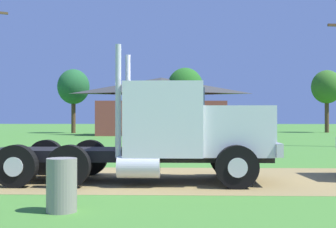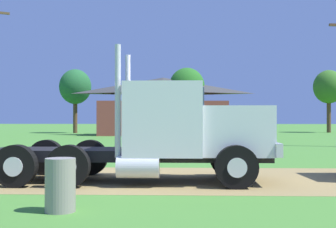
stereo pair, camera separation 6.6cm
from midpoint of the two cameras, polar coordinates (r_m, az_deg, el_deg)
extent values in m
plane|color=#458030|center=(12.52, -3.39, -7.95)|extent=(200.00, 200.00, 0.00)
cube|color=olive|center=(12.52, -3.39, -7.93)|extent=(120.00, 5.30, 0.01)
cube|color=black|center=(11.97, -4.55, -4.97)|extent=(7.10, 1.60, 0.28)
cube|color=white|center=(11.91, 8.41, -2.02)|extent=(1.73, 2.07, 1.23)
cube|color=silver|center=(12.06, 12.72, -4.07)|extent=(0.17, 2.26, 0.32)
cube|color=white|center=(11.86, -0.29, -0.65)|extent=(1.89, 2.37, 1.81)
cube|color=#2D3D4C|center=(11.85, 4.37, 1.10)|extent=(0.05, 1.97, 0.79)
cylinder|color=silver|center=(12.88, -4.82, 1.34)|extent=(0.14, 0.14, 2.69)
cylinder|color=silver|center=(11.03, -6.04, 1.63)|extent=(0.14, 0.14, 2.69)
cylinder|color=silver|center=(10.93, -3.53, -6.54)|extent=(1.00, 0.52, 0.52)
cylinder|color=black|center=(13.12, 7.50, -5.40)|extent=(1.00, 0.30, 1.00)
cylinder|color=silver|center=(13.28, 7.43, -5.34)|extent=(0.45, 0.04, 0.45)
cylinder|color=black|center=(10.79, 8.61, -6.49)|extent=(1.00, 0.30, 1.00)
cylinder|color=silver|center=(10.63, 8.71, -6.58)|extent=(0.45, 0.04, 0.45)
cylinder|color=black|center=(13.67, -14.65, -5.19)|extent=(1.00, 0.30, 1.00)
cylinder|color=silver|center=(13.82, -14.45, -5.14)|extent=(0.45, 0.04, 0.45)
cylinder|color=black|center=(11.44, -18.13, -6.12)|extent=(1.00, 0.30, 1.00)
cylinder|color=silver|center=(11.29, -18.42, -6.20)|extent=(0.45, 0.04, 0.45)
cylinder|color=black|center=(13.36, -9.49, -5.31)|extent=(1.00, 0.30, 1.00)
cylinder|color=silver|center=(13.51, -9.35, -5.25)|extent=(0.45, 0.04, 0.45)
cylinder|color=black|center=(11.07, -12.02, -6.33)|extent=(1.00, 0.30, 1.00)
cylinder|color=silver|center=(10.92, -12.24, -6.41)|extent=(0.45, 0.04, 0.45)
cylinder|color=gray|center=(8.32, -12.92, -8.53)|extent=(0.53, 0.53, 0.93)
cube|color=brown|center=(42.74, -0.59, -0.53)|extent=(11.75, 5.77, 3.09)
pyramid|color=#393939|center=(42.84, -0.59, 3.52)|extent=(12.34, 6.06, 1.49)
cube|color=black|center=(40.13, -3.07, -1.17)|extent=(1.80, 0.14, 2.20)
cylinder|color=#513823|center=(48.81, -11.34, -0.27)|extent=(0.44, 0.44, 3.50)
ellipsoid|color=#225E2E|center=(48.91, -11.33, 3.33)|extent=(3.29, 3.29, 3.62)
cylinder|color=#513823|center=(43.17, 2.38, -0.55)|extent=(0.44, 0.44, 3.07)
ellipsoid|color=#25661F|center=(43.26, 2.38, 3.28)|extent=(3.38, 3.38, 3.71)
cylinder|color=#513823|center=(52.42, 19.26, -0.20)|extent=(0.44, 0.44, 3.61)
ellipsoid|color=#336721|center=(52.52, 19.25, 3.19)|extent=(3.26, 3.26, 3.59)
camera|label=1|loc=(0.03, -89.86, 0.00)|focal=49.41mm
camera|label=2|loc=(0.03, 90.14, 0.00)|focal=49.41mm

